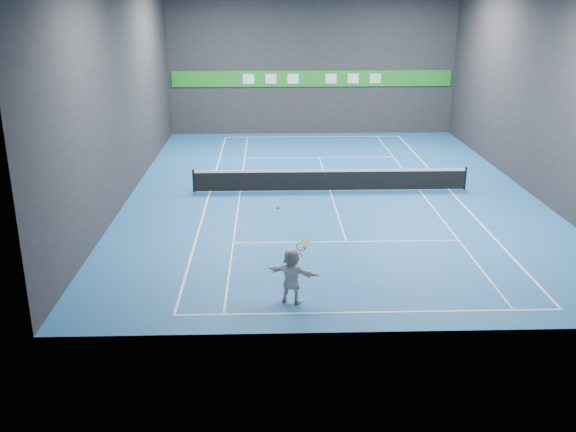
{
  "coord_description": "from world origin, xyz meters",
  "views": [
    {
      "loc": [
        -2.81,
        -28.01,
        8.46
      ],
      "look_at": [
        -2.17,
        -7.82,
        1.5
      ],
      "focal_mm": 40.0,
      "sensor_mm": 36.0,
      "label": 1
    }
  ],
  "objects_px": {
    "tennis_ball": "(278,208)",
    "tennis_net": "(330,179)",
    "player": "(292,275)",
    "tennis_racket": "(302,247)"
  },
  "relations": [
    {
      "from": "tennis_ball",
      "to": "tennis_racket",
      "type": "bearing_deg",
      "value": -0.18
    },
    {
      "from": "tennis_ball",
      "to": "tennis_net",
      "type": "height_order",
      "value": "tennis_ball"
    },
    {
      "from": "player",
      "to": "tennis_racket",
      "type": "distance_m",
      "value": 0.9
    },
    {
      "from": "tennis_ball",
      "to": "tennis_racket",
      "type": "xyz_separation_m",
      "value": [
        0.68,
        -0.0,
        -1.18
      ]
    },
    {
      "from": "tennis_ball",
      "to": "player",
      "type": "bearing_deg",
      "value": -7.44
    },
    {
      "from": "player",
      "to": "tennis_net",
      "type": "height_order",
      "value": "player"
    },
    {
      "from": "player",
      "to": "tennis_ball",
      "type": "bearing_deg",
      "value": 15.27
    },
    {
      "from": "tennis_ball",
      "to": "tennis_racket",
      "type": "height_order",
      "value": "tennis_ball"
    },
    {
      "from": "player",
      "to": "tennis_net",
      "type": "bearing_deg",
      "value": -78.32
    },
    {
      "from": "tennis_net",
      "to": "tennis_racket",
      "type": "relative_size",
      "value": 22.23
    }
  ]
}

